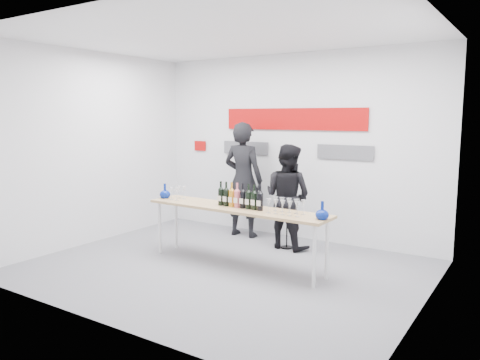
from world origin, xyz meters
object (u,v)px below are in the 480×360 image
object	(u,v)px
presenter_left	(243,180)
mic_stand	(287,218)
tasting_table	(236,211)
presenter_right	(287,196)

from	to	relation	value
presenter_left	mic_stand	world-z (taller)	presenter_left
tasting_table	presenter_left	world-z (taller)	presenter_left
presenter_right	mic_stand	distance (m)	0.33
tasting_table	presenter_right	size ratio (longest dim) A/B	1.69
presenter_right	mic_stand	bearing A→B (deg)	120.94
tasting_table	presenter_right	distance (m)	1.15
tasting_table	presenter_left	distance (m)	1.58
presenter_left	mic_stand	bearing A→B (deg)	161.62
tasting_table	presenter_right	xyz separation A→B (m)	(0.18, 1.14, 0.06)
tasting_table	mic_stand	bearing A→B (deg)	81.34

